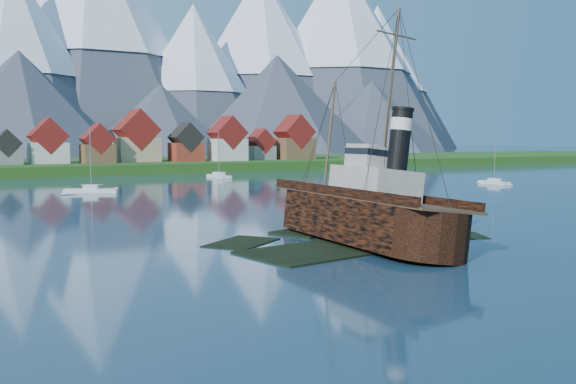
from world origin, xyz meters
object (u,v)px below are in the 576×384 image
tugboat_wreck (351,211)px  sailboat_c (91,191)px  sailboat_d (494,183)px  sailboat_e (219,177)px

tugboat_wreck → sailboat_c: tugboat_wreck is taller
sailboat_d → sailboat_c: bearing=171.3°
sailboat_c → sailboat_e: bearing=-26.3°
sailboat_c → sailboat_e: size_ratio=1.01×
sailboat_d → sailboat_e: 71.30m
sailboat_c → tugboat_wreck: bearing=-146.3°
sailboat_d → sailboat_e: sailboat_e is taller
sailboat_c → sailboat_d: bearing=-78.5°
sailboat_c → sailboat_e: (41.48, 31.38, -0.01)m
tugboat_wreck → sailboat_d: size_ratio=2.66×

